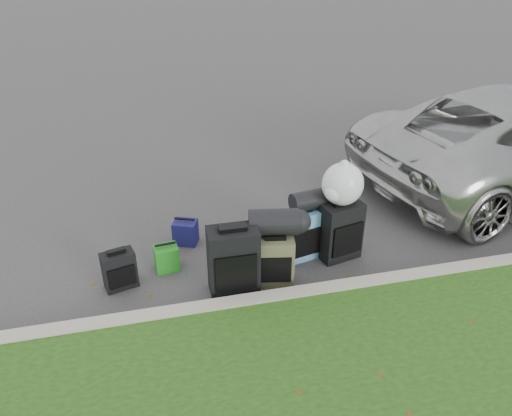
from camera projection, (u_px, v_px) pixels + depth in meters
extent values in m
plane|color=#383535|center=(267.00, 252.00, 6.32)|extent=(120.00, 120.00, 0.00)
cube|color=#9E937F|center=(290.00, 297.00, 5.44)|extent=(120.00, 0.18, 0.15)
cube|color=black|center=(119.00, 270.00, 5.61)|extent=(0.40, 0.29, 0.46)
cube|color=black|center=(233.00, 261.00, 5.49)|extent=(0.55, 0.34, 0.79)
cube|color=#43432B|center=(275.00, 260.00, 5.67)|extent=(0.47, 0.34, 0.58)
cube|color=teal|center=(301.00, 235.00, 6.08)|extent=(0.50, 0.36, 0.64)
cube|color=black|center=(340.00, 231.00, 6.07)|extent=(0.55, 0.40, 0.74)
cube|color=#217E1C|center=(167.00, 258.00, 5.94)|extent=(0.30, 0.25, 0.31)
cube|color=navy|center=(186.00, 232.00, 6.44)|extent=(0.36, 0.32, 0.31)
cylinder|color=black|center=(274.00, 222.00, 5.54)|extent=(0.61, 0.40, 0.30)
cylinder|color=black|center=(309.00, 200.00, 5.93)|extent=(0.46, 0.31, 0.24)
sphere|color=white|center=(343.00, 184.00, 5.80)|extent=(0.49, 0.49, 0.49)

